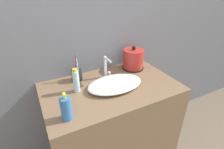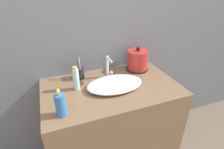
{
  "view_description": "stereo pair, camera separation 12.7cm",
  "coord_description": "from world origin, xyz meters",
  "px_view_note": "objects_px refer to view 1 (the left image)",
  "views": [
    {
      "loc": [
        -0.51,
        -0.69,
        1.54
      ],
      "look_at": [
        0.01,
        0.31,
        0.94
      ],
      "focal_mm": 28.0,
      "sensor_mm": 36.0,
      "label": 1
    },
    {
      "loc": [
        -0.39,
        -0.74,
        1.54
      ],
      "look_at": [
        0.01,
        0.31,
        0.94
      ],
      "focal_mm": 28.0,
      "sensor_mm": 36.0,
      "label": 2
    }
  ],
  "objects_px": {
    "lotion_bottle": "(66,108)",
    "shampoo_bottle": "(76,81)",
    "toothbrush_cup": "(77,75)",
    "faucet": "(106,67)",
    "electric_kettle": "(133,60)"
  },
  "relations": [
    {
      "from": "toothbrush_cup",
      "to": "shampoo_bottle",
      "type": "xyz_separation_m",
      "value": [
        -0.05,
        -0.16,
        0.04
      ]
    },
    {
      "from": "shampoo_bottle",
      "to": "lotion_bottle",
      "type": "bearing_deg",
      "value": -118.39
    },
    {
      "from": "lotion_bottle",
      "to": "shampoo_bottle",
      "type": "relative_size",
      "value": 1.0
    },
    {
      "from": "faucet",
      "to": "shampoo_bottle",
      "type": "bearing_deg",
      "value": -163.55
    },
    {
      "from": "electric_kettle",
      "to": "shampoo_bottle",
      "type": "bearing_deg",
      "value": -166.85
    },
    {
      "from": "toothbrush_cup",
      "to": "lotion_bottle",
      "type": "height_order",
      "value": "toothbrush_cup"
    },
    {
      "from": "lotion_bottle",
      "to": "toothbrush_cup",
      "type": "bearing_deg",
      "value": 65.47
    },
    {
      "from": "electric_kettle",
      "to": "lotion_bottle",
      "type": "relative_size",
      "value": 1.18
    },
    {
      "from": "faucet",
      "to": "shampoo_bottle",
      "type": "height_order",
      "value": "faucet"
    },
    {
      "from": "electric_kettle",
      "to": "shampoo_bottle",
      "type": "distance_m",
      "value": 0.58
    },
    {
      "from": "toothbrush_cup",
      "to": "shampoo_bottle",
      "type": "bearing_deg",
      "value": -107.85
    },
    {
      "from": "toothbrush_cup",
      "to": "lotion_bottle",
      "type": "xyz_separation_m",
      "value": [
        -0.19,
        -0.41,
        0.03
      ]
    },
    {
      "from": "toothbrush_cup",
      "to": "shampoo_bottle",
      "type": "height_order",
      "value": "toothbrush_cup"
    },
    {
      "from": "lotion_bottle",
      "to": "shampoo_bottle",
      "type": "height_order",
      "value": "same"
    },
    {
      "from": "faucet",
      "to": "shampoo_bottle",
      "type": "distance_m",
      "value": 0.29
    }
  ]
}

